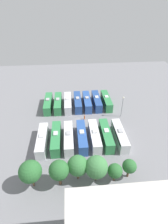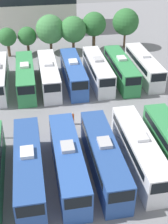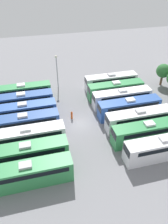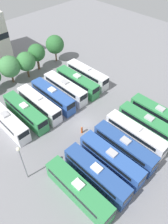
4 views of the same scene
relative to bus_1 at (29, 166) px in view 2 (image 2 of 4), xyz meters
name	(u,v)px [view 2 (image 2 of 4)]	position (x,y,z in m)	size (l,w,h in m)	color
ground_plane	(86,117)	(7.30, 9.90, -1.85)	(116.73, 116.73, 0.00)	gray
bus_1	(29,166)	(0.00, 0.00, 0.00)	(2.52, 11.87, 3.72)	#284C93
bus_2	(68,160)	(3.70, 0.14, 0.00)	(2.52, 11.87, 3.72)	#2D56A8
bus_3	(104,156)	(7.21, 0.11, 0.00)	(2.52, 11.87, 3.72)	#284C93
bus_4	(139,150)	(10.88, 0.44, 0.00)	(2.52, 11.87, 3.72)	white
bus_8	(26,76)	(0.17, 19.39, 0.00)	(2.52, 11.87, 3.72)	#338C4C
bus_9	(49,74)	(3.54, 19.41, 0.00)	(2.52, 11.87, 3.72)	white
bus_10	(73,72)	(7.18, 19.39, 0.00)	(2.52, 11.87, 3.72)	#2D56A8
bus_11	(98,70)	(10.91, 19.58, 0.00)	(2.52, 11.87, 3.72)	white
bus_12	(121,69)	(14.46, 19.35, 0.00)	(2.52, 11.87, 3.72)	#338C4C
bus_13	(144,65)	(18.24, 19.85, 0.00)	(2.52, 11.87, 3.72)	silver
worker_person	(73,119)	(5.43, 8.66, -1.07)	(0.36, 0.36, 1.68)	#CC4C19
tree_0	(7,37)	(-2.52, 32.01, 1.66)	(3.21, 3.21, 5.16)	brown
tree_1	(27,36)	(0.91, 32.72, 1.38)	(3.31, 3.31, 4.91)	brown
tree_2	(50,29)	(5.02, 32.23, 2.56)	(5.07, 5.07, 6.96)	brown
tree_3	(73,30)	(9.04, 31.45, 2.53)	(4.63, 4.63, 6.71)	brown
tree_4	(94,24)	(13.05, 32.59, 2.89)	(4.35, 4.35, 6.96)	brown
tree_5	(126,22)	(18.96, 32.51, 3.04)	(4.84, 4.84, 7.32)	brown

